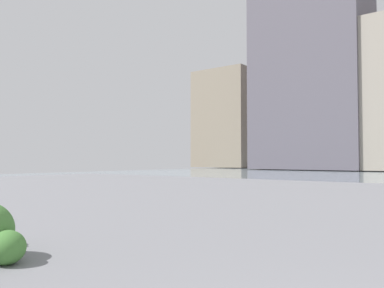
% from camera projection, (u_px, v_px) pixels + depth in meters
% --- Properties ---
extents(building_annex, '(17.60, 12.13, 41.17)m').
position_uv_depth(building_annex, '(311.00, 51.00, 65.56)').
color(building_annex, '#5B5660').
rests_on(building_annex, ground).
extents(building_highrise, '(11.88, 14.45, 19.50)m').
position_uv_depth(building_highrise, '(234.00, 120.00, 82.82)').
color(building_highrise, gray).
rests_on(building_highrise, ground).
extents(shrub_round, '(0.61, 0.55, 0.52)m').
position_uv_depth(shrub_round, '(7.00, 247.00, 5.99)').
color(shrub_round, '#477F38').
rests_on(shrub_round, ground).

